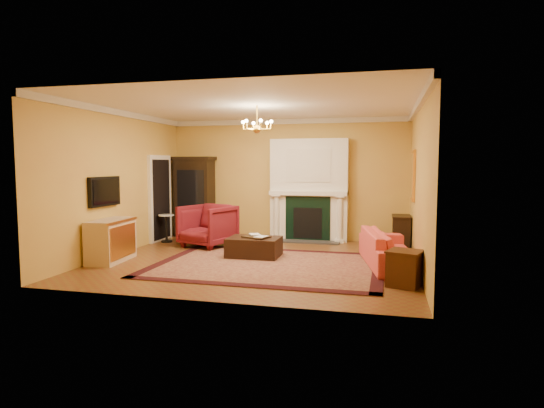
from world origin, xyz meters
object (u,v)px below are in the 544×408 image
(console_table, at_px, (401,233))
(pedestal_table, at_px, (166,226))
(commode, at_px, (111,241))
(end_table, at_px, (405,269))
(coral_sofa, at_px, (391,243))
(leather_ottoman, at_px, (254,247))
(china_cabinet, at_px, (194,199))
(wingback_armchair, at_px, (208,224))

(console_table, bearing_deg, pedestal_table, -175.62)
(pedestal_table, height_order, commode, commode)
(end_table, bearing_deg, coral_sofa, 97.40)
(coral_sofa, xyz_separation_m, console_table, (0.24, 1.80, -0.08))
(pedestal_table, relative_size, console_table, 0.93)
(leather_ottoman, bearing_deg, end_table, -29.12)
(coral_sofa, relative_size, end_table, 4.19)
(commode, relative_size, coral_sofa, 0.49)
(commode, xyz_separation_m, console_table, (5.51, 2.66, -0.05))
(china_cabinet, height_order, console_table, china_cabinet)
(commode, height_order, console_table, commode)
(console_table, bearing_deg, commode, -154.04)
(end_table, relative_size, leather_ottoman, 0.51)
(pedestal_table, height_order, console_table, console_table)
(china_cabinet, relative_size, leather_ottoman, 1.91)
(china_cabinet, distance_m, commode, 3.32)
(console_table, bearing_deg, coral_sofa, -97.44)
(leather_ottoman, bearing_deg, wingback_armchair, 146.84)
(pedestal_table, relative_size, end_table, 1.26)
(end_table, xyz_separation_m, leather_ottoman, (-2.87, 1.59, -0.06))
(wingback_armchair, bearing_deg, console_table, 29.43)
(commode, bearing_deg, china_cabinet, 79.63)
(wingback_armchair, relative_size, end_table, 1.98)
(end_table, height_order, leather_ottoman, end_table)
(pedestal_table, bearing_deg, end_table, -27.21)
(wingback_armchair, bearing_deg, china_cabinet, 143.96)
(end_table, bearing_deg, china_cabinet, 143.53)
(coral_sofa, bearing_deg, console_table, -18.26)
(coral_sofa, bearing_deg, china_cabinet, 53.49)
(commode, bearing_deg, pedestal_table, 84.68)
(china_cabinet, distance_m, coral_sofa, 5.52)
(coral_sofa, relative_size, console_table, 3.09)
(commode, xyz_separation_m, coral_sofa, (5.27, 0.86, 0.03))
(pedestal_table, bearing_deg, leather_ottoman, -25.21)
(coral_sofa, height_order, end_table, coral_sofa)
(china_cabinet, distance_m, pedestal_table, 1.20)
(pedestal_table, bearing_deg, coral_sofa, -14.93)
(wingback_armchair, xyz_separation_m, pedestal_table, (-1.19, 0.32, -0.14))
(end_table, bearing_deg, leather_ottoman, 151.06)
(wingback_armchair, height_order, end_table, wingback_armchair)
(end_table, distance_m, console_table, 3.19)
(commode, bearing_deg, end_table, -10.09)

